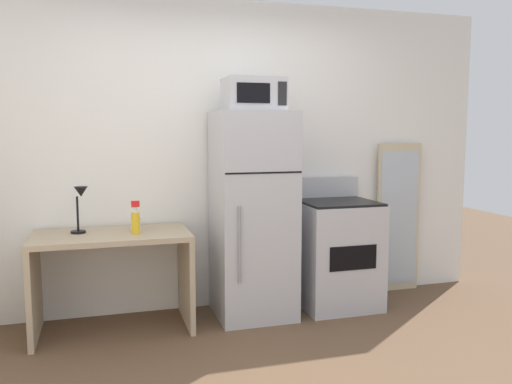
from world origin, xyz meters
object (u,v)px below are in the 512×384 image
at_px(desk, 112,263).
at_px(coffee_mug, 136,224).
at_px(refrigerator, 253,215).
at_px(microwave, 254,94).
at_px(desk_lamp, 80,202).
at_px(oven_range, 337,253).
at_px(leaning_mirror, 398,218).
at_px(spray_bottle, 136,221).

bearing_deg(desk, coffee_mug, 26.39).
height_order(refrigerator, microwave, microwave).
bearing_deg(desk_lamp, desk, -14.45).
relative_size(oven_range, leaning_mirror, 0.79).
bearing_deg(leaning_mirror, desk_lamp, -175.56).
bearing_deg(refrigerator, oven_range, 0.48).
distance_m(coffee_mug, oven_range, 1.72).
distance_m(desk, desk_lamp, 0.52).
bearing_deg(coffee_mug, leaning_mirror, 4.29).
xyz_separation_m(desk_lamp, refrigerator, (1.33, -0.04, -0.16)).
bearing_deg(coffee_mug, refrigerator, -4.91).
height_order(spray_bottle, refrigerator, refrigerator).
relative_size(spray_bottle, coffee_mug, 2.62).
height_order(spray_bottle, oven_range, oven_range).
height_order(desk, spray_bottle, spray_bottle).
relative_size(coffee_mug, leaning_mirror, 0.07).
bearing_deg(desk, leaning_mirror, 6.01).
bearing_deg(oven_range, microwave, -177.91).
relative_size(spray_bottle, oven_range, 0.23).
relative_size(desk_lamp, oven_range, 0.32).
relative_size(desk, refrigerator, 0.69).
bearing_deg(microwave, leaning_mirror, 10.65).
height_order(spray_bottle, microwave, microwave).
xyz_separation_m(refrigerator, microwave, (0.00, -0.02, 0.96)).
height_order(microwave, oven_range, microwave).
bearing_deg(coffee_mug, spray_bottle, -93.92).
bearing_deg(microwave, oven_range, 2.09).
xyz_separation_m(spray_bottle, refrigerator, (0.94, 0.10, -0.01)).
relative_size(coffee_mug, refrigerator, 0.06).
height_order(desk, refrigerator, refrigerator).
distance_m(oven_range, leaning_mirror, 0.82).
bearing_deg(desk, oven_range, 0.62).
xyz_separation_m(desk_lamp, oven_range, (2.09, -0.04, -0.52)).
bearing_deg(desk_lamp, refrigerator, -1.80).
relative_size(refrigerator, leaning_mirror, 1.19).
height_order(desk, microwave, microwave).
bearing_deg(spray_bottle, leaning_mirror, 8.33).
height_order(refrigerator, oven_range, refrigerator).
relative_size(desk, spray_bottle, 4.64).
height_order(desk_lamp, microwave, microwave).
relative_size(refrigerator, microwave, 3.63).
bearing_deg(spray_bottle, coffee_mug, 86.08).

